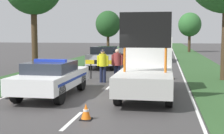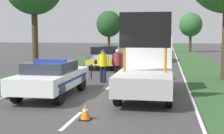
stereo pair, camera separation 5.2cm
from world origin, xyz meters
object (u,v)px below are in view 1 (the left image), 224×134
(queued_car_suv_grey, at_px, (127,49))
(queued_car_sedan_black, at_px, (160,47))
(traffic_cone_behind_barrier, at_px, (170,73))
(roadside_tree_mid_right, at_px, (190,25))
(queued_car_hatch_blue, at_px, (157,52))
(queued_car_sedan_silver, at_px, (104,57))
(traffic_cone_near_police, at_px, (86,112))
(police_officer, at_px, (103,63))
(road_barrier, at_px, (112,64))
(work_truck, at_px, (147,67))
(police_car, at_px, (52,77))
(pedestrian_civilian, at_px, (117,63))
(traffic_cone_lane_edge, at_px, (14,89))
(traffic_cone_centre_front, at_px, (59,77))
(traffic_cone_near_truck, at_px, (125,74))
(roadside_tree_near_left, at_px, (108,24))

(queued_car_suv_grey, bearing_deg, queued_car_sedan_black, -118.10)
(traffic_cone_behind_barrier, xyz_separation_m, roadside_tree_mid_right, (2.96, 27.85, 3.57))
(queued_car_hatch_blue, bearing_deg, queued_car_sedan_silver, 62.81)
(traffic_cone_near_police, height_order, roadside_tree_mid_right, roadside_tree_mid_right)
(police_officer, distance_m, queued_car_sedan_black, 28.60)
(queued_car_sedan_black, bearing_deg, traffic_cone_near_police, 87.67)
(road_barrier, height_order, police_officer, police_officer)
(traffic_cone_near_police, xyz_separation_m, traffic_cone_behind_barrier, (2.54, 9.03, 0.07))
(traffic_cone_near_police, bearing_deg, road_barrier, 94.53)
(queued_car_suv_grey, relative_size, roadside_tree_mid_right, 0.79)
(police_officer, height_order, queued_car_sedan_black, police_officer)
(work_truck, relative_size, traffic_cone_near_police, 10.92)
(work_truck, xyz_separation_m, queued_car_suv_grey, (-3.89, 24.19, -0.41))
(police_car, bearing_deg, queued_car_sedan_black, 81.83)
(work_truck, bearing_deg, roadside_tree_mid_right, -100.34)
(pedestrian_civilian, relative_size, queued_car_sedan_silver, 0.40)
(police_officer, bearing_deg, roadside_tree_mid_right, -90.53)
(police_car, bearing_deg, traffic_cone_lane_edge, -154.56)
(traffic_cone_lane_edge, height_order, queued_car_hatch_blue, queued_car_hatch_blue)
(traffic_cone_behind_barrier, bearing_deg, police_car, -129.55)
(traffic_cone_centre_front, xyz_separation_m, queued_car_hatch_blue, (4.60, 14.56, 0.55))
(road_barrier, relative_size, queued_car_suv_grey, 0.69)
(traffic_cone_near_truck, relative_size, traffic_cone_behind_barrier, 0.96)
(pedestrian_civilian, bearing_deg, traffic_cone_near_police, -63.95)
(police_officer, xyz_separation_m, traffic_cone_behind_barrier, (3.49, 1.92, -0.71))
(traffic_cone_near_police, height_order, queued_car_sedan_black, queued_car_sedan_black)
(traffic_cone_near_police, bearing_deg, queued_car_sedan_black, 87.67)
(work_truck, bearing_deg, traffic_cone_lane_edge, 15.19)
(queued_car_sedan_silver, height_order, queued_car_sedan_black, queued_car_sedan_silver)
(traffic_cone_near_truck, bearing_deg, queued_car_hatch_blue, 83.90)
(police_car, bearing_deg, traffic_cone_centre_front, 103.42)
(traffic_cone_centre_front, bearing_deg, road_barrier, 34.44)
(traffic_cone_near_police, relative_size, traffic_cone_behind_barrier, 0.78)
(police_car, distance_m, roadside_tree_near_left, 31.85)
(road_barrier, distance_m, queued_car_sedan_silver, 5.91)
(roadside_tree_mid_right, bearing_deg, traffic_cone_lane_edge, -104.79)
(traffic_cone_centre_front, distance_m, queued_car_suv_grey, 21.94)
(traffic_cone_lane_edge, bearing_deg, queued_car_sedan_silver, 83.27)
(roadside_tree_mid_right, bearing_deg, police_car, -102.98)
(traffic_cone_centre_front, relative_size, traffic_cone_behind_barrier, 1.09)
(traffic_cone_behind_barrier, distance_m, roadside_tree_near_left, 27.26)
(police_officer, relative_size, traffic_cone_centre_front, 2.51)
(police_car, distance_m, traffic_cone_lane_edge, 1.53)
(work_truck, bearing_deg, road_barrier, -64.74)
(queued_car_sedan_silver, distance_m, roadside_tree_near_left, 21.31)
(traffic_cone_lane_edge, xyz_separation_m, queued_car_suv_grey, (1.19, 25.90, 0.38))
(queued_car_sedan_silver, bearing_deg, traffic_cone_behind_barrier, 134.17)
(work_truck, relative_size, queued_car_suv_grey, 1.21)
(traffic_cone_lane_edge, bearing_deg, work_truck, 18.58)
(queued_car_sedan_black, distance_m, roadside_tree_mid_right, 5.27)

